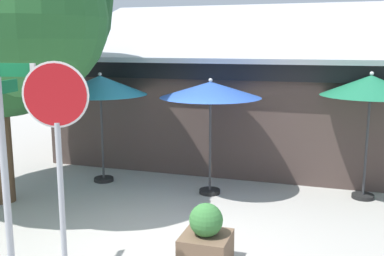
# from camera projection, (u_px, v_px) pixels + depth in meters

# --- Properties ---
(ground_plane) EXTENTS (28.00, 28.00, 0.10)m
(ground_plane) POSITION_uv_depth(u_px,v_px,m) (169.00, 241.00, 7.32)
(ground_plane) COLOR #ADA8A0
(cafe_building) EXTENTS (9.67, 5.18, 4.31)m
(cafe_building) POSITION_uv_depth(u_px,v_px,m) (243.00, 101.00, 12.41)
(cafe_building) COLOR #473833
(cafe_building) RESTS_ON ground
(street_sign_post) EXTENTS (0.92, 0.86, 2.89)m
(street_sign_post) POSITION_uv_depth(u_px,v_px,m) (3.00, 152.00, 5.56)
(street_sign_post) COLOR #A8AAB2
(street_sign_post) RESTS_ON ground
(stop_sign) EXTENTS (0.74, 0.25, 2.91)m
(stop_sign) POSITION_uv_depth(u_px,v_px,m) (58.00, 136.00, 5.31)
(stop_sign) COLOR #A8AAB2
(stop_sign) RESTS_ON ground
(patio_umbrella_teal_left) EXTENTS (2.06, 2.06, 2.47)m
(patio_umbrella_teal_left) POSITION_uv_depth(u_px,v_px,m) (100.00, 86.00, 9.93)
(patio_umbrella_teal_left) COLOR black
(patio_umbrella_teal_left) RESTS_ON ground
(patio_umbrella_royal_blue_center) EXTENTS (2.07, 2.07, 2.41)m
(patio_umbrella_royal_blue_center) POSITION_uv_depth(u_px,v_px,m) (210.00, 91.00, 9.10)
(patio_umbrella_royal_blue_center) COLOR black
(patio_umbrella_royal_blue_center) RESTS_ON ground
(patio_umbrella_forest_green_right) EXTENTS (1.93, 1.93, 2.57)m
(patio_umbrella_forest_green_right) POSITION_uv_depth(u_px,v_px,m) (371.00, 87.00, 8.77)
(patio_umbrella_forest_green_right) COLOR black
(patio_umbrella_forest_green_right) RESTS_ON ground
(sidewalk_planter) EXTENTS (0.68, 0.68, 0.89)m
(sidewalk_planter) POSITION_uv_depth(u_px,v_px,m) (206.00, 239.00, 6.41)
(sidewalk_planter) COLOR brown
(sidewalk_planter) RESTS_ON ground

